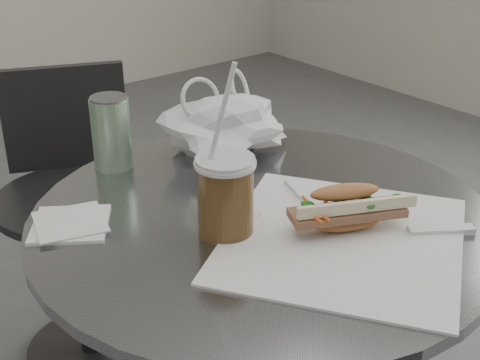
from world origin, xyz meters
TOP-DOWN VIEW (x-y plane):
  - cafe_table at (0.00, 0.20)m, footprint 0.76×0.76m
  - chair_far at (0.01, 0.94)m, footprint 0.43×0.46m
  - sandwich_paper at (0.04, 0.06)m, footprint 0.50×0.49m
  - banh_mi at (0.06, 0.08)m, footprint 0.23×0.17m
  - iced_coffee at (-0.08, 0.19)m, footprint 0.09×0.09m
  - sunglasses at (0.12, 0.41)m, footprint 0.10×0.05m
  - plastic_bag at (0.10, 0.42)m, footprint 0.27×0.23m
  - napkin_stack at (-0.26, 0.36)m, footprint 0.16×0.16m
  - drink_can at (-0.10, 0.51)m, footprint 0.07×0.07m

SIDE VIEW (x-z plane):
  - chair_far at x=0.01m, z-range -0.04..0.74m
  - cafe_table at x=0.00m, z-range 0.10..0.84m
  - sandwich_paper at x=0.04m, z-range 0.74..0.74m
  - napkin_stack at x=-0.26m, z-range 0.74..0.75m
  - sunglasses at x=0.12m, z-range 0.73..0.78m
  - banh_mi at x=0.06m, z-range 0.74..0.82m
  - plastic_bag at x=0.10m, z-range 0.74..0.86m
  - iced_coffee at x=-0.08m, z-range 0.67..0.94m
  - drink_can at x=-0.10m, z-range 0.74..0.88m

